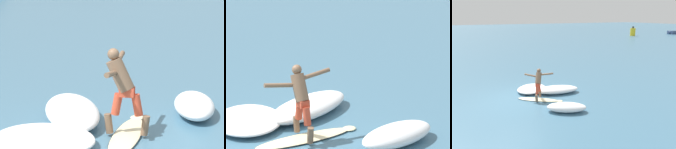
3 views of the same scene
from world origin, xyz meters
The scene contains 7 objects.
ground_plane centered at (0.00, 0.00, 0.00)m, with size 200.00×200.00×0.00m, color teal.
surfboard centered at (0.59, 0.93, 0.03)m, with size 1.73×2.08×0.19m.
surfer centered at (0.49, 0.96, 0.95)m, with size 1.02×1.26×1.53m.
channel_marker_buoy centered at (-24.62, 31.62, 0.82)m, with size 1.08×1.08×1.94m.
wave_foam_at_tail centered at (2.41, 1.54, 0.20)m, with size 1.55×1.93×0.40m.
wave_foam_at_nose centered at (0.04, 2.19, 0.20)m, with size 1.57×2.55×0.40m.
wave_foam_beside centered at (-0.91, 1.06, 0.14)m, with size 2.31×2.34×0.28m.
Camera 3 is at (10.37, -2.67, 4.15)m, focal length 35.00 mm.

